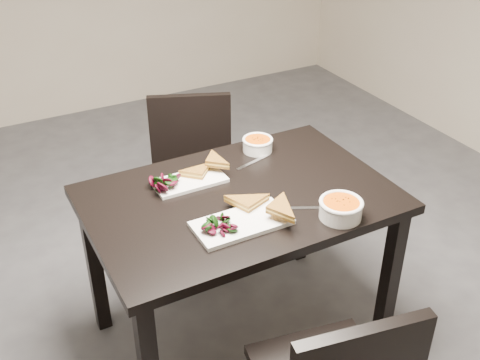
# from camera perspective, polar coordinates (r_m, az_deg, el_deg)

# --- Properties ---
(ground) EXTENTS (5.00, 5.00, 0.00)m
(ground) POSITION_cam_1_polar(r_m,az_deg,el_deg) (2.91, -5.57, -12.44)
(ground) COLOR #47474C
(ground) RESTS_ON ground
(table) EXTENTS (1.20, 0.80, 0.75)m
(table) POSITION_cam_1_polar(r_m,az_deg,el_deg) (2.37, 0.00, -3.49)
(table) COLOR black
(table) RESTS_ON ground
(chair_far) EXTENTS (0.55, 0.55, 0.85)m
(chair_far) POSITION_cam_1_polar(r_m,az_deg,el_deg) (3.02, -4.65, 1.03)
(chair_far) COLOR black
(chair_far) RESTS_ON ground
(plate_near) EXTENTS (0.36, 0.18, 0.02)m
(plate_near) POSITION_cam_1_polar(r_m,az_deg,el_deg) (2.14, 0.16, -4.22)
(plate_near) COLOR white
(plate_near) RESTS_ON table
(sandwich_near) EXTENTS (0.21, 0.19, 0.06)m
(sandwich_near) POSITION_cam_1_polar(r_m,az_deg,el_deg) (2.16, 1.50, -2.72)
(sandwich_near) COLOR #A26A22
(sandwich_near) RESTS_ON plate_near
(salad_near) EXTENTS (0.11, 0.10, 0.05)m
(salad_near) POSITION_cam_1_polar(r_m,az_deg,el_deg) (2.09, -2.27, -4.22)
(salad_near) COLOR black
(salad_near) RESTS_ON plate_near
(soup_bowl_near) EXTENTS (0.16, 0.16, 0.07)m
(soup_bowl_near) POSITION_cam_1_polar(r_m,az_deg,el_deg) (2.20, 9.80, -2.70)
(soup_bowl_near) COLOR white
(soup_bowl_near) RESTS_ON table
(cutlery_near) EXTENTS (0.17, 0.09, 0.00)m
(cutlery_near) POSITION_cam_1_polar(r_m,az_deg,el_deg) (2.25, 6.00, -2.74)
(cutlery_near) COLOR silver
(cutlery_near) RESTS_ON table
(plate_far) EXTENTS (0.29, 0.15, 0.01)m
(plate_far) POSITION_cam_1_polar(r_m,az_deg,el_deg) (2.40, -4.95, -0.10)
(plate_far) COLOR white
(plate_far) RESTS_ON table
(sandwich_far) EXTENTS (0.18, 0.18, 0.05)m
(sandwich_far) POSITION_cam_1_polar(r_m,az_deg,el_deg) (2.39, -3.41, 0.75)
(sandwich_far) COLOR #A26A22
(sandwich_far) RESTS_ON plate_far
(salad_far) EXTENTS (0.09, 0.08, 0.04)m
(salad_far) POSITION_cam_1_polar(r_m,az_deg,el_deg) (2.36, -7.20, -0.13)
(salad_far) COLOR black
(salad_far) RESTS_ON plate_far
(soup_bowl_far) EXTENTS (0.14, 0.14, 0.06)m
(soup_bowl_far) POSITION_cam_1_polar(r_m,az_deg,el_deg) (2.62, 1.73, 3.56)
(soup_bowl_far) COLOR white
(soup_bowl_far) RESTS_ON table
(cutlery_far) EXTENTS (0.18, 0.06, 0.00)m
(cutlery_far) POSITION_cam_1_polar(r_m,az_deg,el_deg) (2.54, 1.23, 1.72)
(cutlery_far) COLOR silver
(cutlery_far) RESTS_ON table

